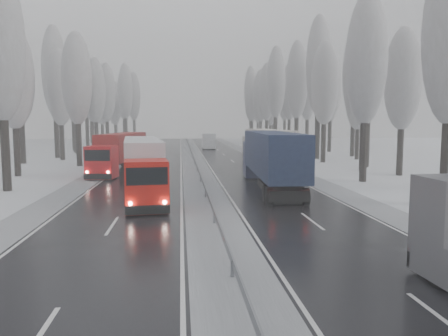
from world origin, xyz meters
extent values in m
plane|color=silver|center=(0.00, 0.00, 0.00)|extent=(260.00, 260.00, 0.00)
cube|color=black|center=(5.25, 30.00, 0.01)|extent=(7.50, 200.00, 0.03)
cube|color=black|center=(-5.25, 30.00, 0.01)|extent=(7.50, 200.00, 0.03)
cube|color=#ADB0B5|center=(0.00, 30.00, 0.02)|extent=(3.00, 200.00, 0.04)
cube|color=#ADB0B5|center=(10.20, 30.00, 0.02)|extent=(2.40, 200.00, 0.04)
cube|color=#ADB0B5|center=(-10.20, 30.00, 0.02)|extent=(2.40, 200.00, 0.04)
cube|color=slate|center=(0.00, 30.00, 0.60)|extent=(0.06, 200.00, 0.32)
cube|color=slate|center=(0.00, 28.00, 0.30)|extent=(0.12, 0.12, 0.60)
cube|color=slate|center=(0.00, 60.00, 0.30)|extent=(0.12, 0.12, 0.60)
cylinder|color=black|center=(15.04, 15.67, 2.80)|extent=(0.68, 0.68, 5.60)
cylinder|color=black|center=(14.51, 27.03, 2.81)|extent=(0.68, 0.68, 5.62)
ellipsoid|color=gray|center=(14.51, 27.03, 10.84)|extent=(3.60, 3.60, 11.48)
cylinder|color=black|center=(20.02, 31.03, 2.47)|extent=(0.64, 0.64, 4.94)
ellipsoid|color=gray|center=(20.02, 31.03, 9.53)|extent=(3.60, 3.60, 10.09)
cylinder|color=black|center=(17.90, 35.17, 2.66)|extent=(0.66, 0.66, 5.32)
ellipsoid|color=gray|center=(17.90, 35.17, 10.27)|extent=(3.60, 3.60, 10.88)
cylinder|color=black|center=(20.12, 39.17, 3.16)|extent=(0.72, 0.72, 6.31)
ellipsoid|color=gray|center=(20.12, 39.17, 12.17)|extent=(3.60, 3.60, 12.90)
cylinder|color=black|center=(17.02, 45.60, 2.69)|extent=(0.67, 0.67, 5.38)
ellipsoid|color=gray|center=(17.02, 45.60, 10.37)|extent=(3.60, 3.60, 10.98)
cylinder|color=black|center=(23.31, 49.60, 2.30)|extent=(0.62, 0.62, 4.59)
ellipsoid|color=gray|center=(23.31, 49.60, 8.86)|extent=(3.60, 3.60, 9.39)
cylinder|color=black|center=(17.90, 51.02, 3.47)|extent=(0.76, 0.76, 6.95)
ellipsoid|color=gray|center=(17.90, 51.02, 13.40)|extent=(3.60, 3.60, 14.19)
cylinder|color=black|center=(24.81, 55.02, 3.30)|extent=(0.74, 0.74, 6.59)
ellipsoid|color=gray|center=(24.81, 55.02, 12.71)|extent=(3.60, 3.60, 13.46)
cylinder|color=black|center=(17.56, 61.27, 3.18)|extent=(0.72, 0.72, 6.37)
ellipsoid|color=gray|center=(17.56, 61.27, 12.28)|extent=(3.60, 3.60, 13.01)
cylinder|color=black|center=(24.72, 65.27, 2.99)|extent=(0.70, 0.70, 5.97)
ellipsoid|color=gray|center=(24.72, 65.27, 11.52)|extent=(3.60, 3.60, 12.20)
cylinder|color=black|center=(16.34, 71.95, 3.33)|extent=(0.74, 0.74, 6.65)
ellipsoid|color=gray|center=(16.34, 71.95, 12.83)|extent=(3.60, 3.60, 13.59)
cylinder|color=black|center=(23.71, 75.95, 3.07)|extent=(0.71, 0.71, 6.14)
ellipsoid|color=gray|center=(23.71, 75.95, 11.84)|extent=(3.60, 3.60, 12.54)
cylinder|color=black|center=(16.56, 81.70, 3.03)|extent=(0.71, 0.71, 6.05)
ellipsoid|color=gray|center=(16.56, 81.70, 11.68)|extent=(3.60, 3.60, 12.37)
cylinder|color=black|center=(22.48, 85.70, 3.15)|extent=(0.72, 0.72, 6.30)
ellipsoid|color=gray|center=(22.48, 85.70, 12.15)|extent=(3.60, 3.60, 12.87)
cylinder|color=black|center=(16.63, 89.21, 2.94)|extent=(0.70, 0.70, 5.88)
ellipsoid|color=gray|center=(16.63, 89.21, 11.33)|extent=(3.60, 3.60, 12.00)
cylinder|color=black|center=(19.77, 93.21, 2.43)|extent=(0.64, 0.64, 4.86)
ellipsoid|color=gray|center=(19.77, 93.21, 9.37)|extent=(3.60, 3.60, 9.92)
cylinder|color=black|center=(15.73, 96.32, 2.99)|extent=(0.70, 0.70, 5.98)
ellipsoid|color=gray|center=(15.73, 96.32, 11.53)|extent=(3.60, 3.60, 12.21)
cylinder|color=black|center=(24.94, 100.32, 3.09)|extent=(0.71, 0.71, 6.19)
ellipsoid|color=gray|center=(24.94, 100.32, 11.93)|extent=(3.60, 3.60, 12.64)
cylinder|color=black|center=(17.04, 106.16, 3.43)|extent=(0.75, 0.75, 6.86)
ellipsoid|color=gray|center=(17.04, 106.16, 13.22)|extent=(3.60, 3.60, 14.01)
cylinder|color=black|center=(24.02, 110.16, 2.77)|extent=(0.68, 0.68, 5.55)
ellipsoid|color=gray|center=(24.02, 110.16, 10.70)|extent=(3.60, 3.60, 11.33)
cylinder|color=black|center=(18.73, 116.73, 3.05)|extent=(0.71, 0.71, 6.09)
ellipsoid|color=gray|center=(18.73, 116.73, 11.75)|extent=(3.60, 3.60, 12.45)
cylinder|color=black|center=(21.55, 120.73, 2.74)|extent=(0.67, 0.67, 5.49)
ellipsoid|color=gray|center=(21.55, 120.73, 10.58)|extent=(3.60, 3.60, 11.21)
cylinder|color=black|center=(-15.13, 24.57, 2.92)|extent=(0.69, 0.69, 5.83)
ellipsoid|color=gray|center=(-15.13, 24.57, 11.25)|extent=(3.60, 3.60, 11.92)
cylinder|color=black|center=(-17.75, 34.20, 2.52)|extent=(0.65, 0.65, 5.03)
ellipsoid|color=gray|center=(-17.75, 34.20, 9.70)|extent=(3.60, 3.60, 10.28)
cylinder|color=black|center=(-13.94, 43.73, 2.72)|extent=(0.67, 0.67, 5.44)
ellipsoid|color=gray|center=(-13.94, 43.73, 10.49)|extent=(3.60, 3.60, 11.11)
cylinder|color=black|center=(-21.85, 47.73, 2.86)|extent=(0.69, 0.69, 5.72)
ellipsoid|color=gray|center=(-21.85, 47.73, 11.04)|extent=(3.60, 3.60, 11.69)
cylinder|color=black|center=(-18.26, 52.71, 2.61)|extent=(0.66, 0.66, 5.23)
ellipsoid|color=gray|center=(-18.26, 52.71, 10.08)|extent=(3.60, 3.60, 10.68)
cylinder|color=black|center=(-20.05, 56.71, 3.30)|extent=(0.74, 0.74, 6.60)
ellipsoid|color=gray|center=(-20.05, 56.71, 12.74)|extent=(3.60, 3.60, 13.49)
cylinder|color=black|center=(-18.16, 62.35, 2.58)|extent=(0.65, 0.65, 5.16)
ellipsoid|color=gray|center=(-18.16, 62.35, 9.95)|extent=(3.60, 3.60, 10.54)
cylinder|color=black|center=(-19.54, 66.35, 2.90)|extent=(0.69, 0.69, 5.79)
ellipsoid|color=gray|center=(-19.54, 66.35, 11.18)|extent=(3.60, 3.60, 11.84)
cylinder|color=black|center=(-16.58, 69.11, 2.82)|extent=(0.68, 0.68, 5.64)
ellipsoid|color=gray|center=(-16.58, 69.11, 10.89)|extent=(3.60, 3.60, 11.53)
cylinder|color=black|center=(-21.42, 73.11, 3.28)|extent=(0.73, 0.73, 6.56)
ellipsoid|color=gray|center=(-21.42, 73.11, 12.65)|extent=(3.60, 3.60, 13.40)
cylinder|color=black|center=(-16.33, 79.19, 2.90)|extent=(0.69, 0.69, 5.79)
ellipsoid|color=gray|center=(-16.33, 79.19, 11.17)|extent=(3.60, 3.60, 11.84)
cylinder|color=black|center=(-21.09, 83.19, 3.32)|extent=(0.74, 0.74, 6.65)
ellipsoid|color=gray|center=(-21.09, 83.19, 12.82)|extent=(3.60, 3.60, 13.58)
cylinder|color=black|center=(-18.93, 88.54, 2.56)|extent=(0.65, 0.65, 5.12)
ellipsoid|color=gray|center=(-18.93, 88.54, 9.88)|extent=(3.60, 3.60, 10.46)
cylinder|color=black|center=(-21.82, 92.54, 2.92)|extent=(0.69, 0.69, 5.84)
ellipsoid|color=gray|center=(-21.82, 92.54, 11.26)|extent=(3.60, 3.60, 11.92)
cylinder|color=black|center=(-15.07, 99.33, 3.34)|extent=(0.74, 0.74, 6.67)
ellipsoid|color=gray|center=(-15.07, 99.33, 12.87)|extent=(3.60, 3.60, 13.63)
cylinder|color=black|center=(-24.20, 103.33, 3.15)|extent=(0.72, 0.72, 6.31)
ellipsoid|color=gray|center=(-24.20, 103.33, 12.16)|extent=(3.60, 3.60, 12.88)
cylinder|color=black|center=(-14.05, 108.72, 3.14)|extent=(0.72, 0.72, 6.29)
ellipsoid|color=gray|center=(-14.05, 108.72, 12.12)|extent=(3.60, 3.60, 12.84)
cylinder|color=black|center=(-19.66, 112.72, 2.43)|extent=(0.64, 0.64, 4.86)
ellipsoid|color=gray|center=(-19.66, 112.72, 9.36)|extent=(3.60, 3.60, 9.92)
cylinder|color=black|center=(-17.56, 115.31, 3.31)|extent=(0.74, 0.74, 6.63)
ellipsoid|color=gray|center=(-17.56, 115.31, 12.78)|extent=(3.60, 3.60, 13.54)
cylinder|color=black|center=(-20.33, 119.31, 2.89)|extent=(0.69, 0.69, 5.79)
ellipsoid|color=gray|center=(-20.33, 119.31, 11.16)|extent=(3.60, 3.60, 11.82)
cube|color=black|center=(7.59, 4.71, 2.62)|extent=(2.56, 0.21, 1.11)
cube|color=black|center=(7.59, 4.82, 0.50)|extent=(2.79, 0.27, 0.56)
cylinder|color=black|center=(6.51, 2.38, 0.58)|extent=(0.43, 1.17, 1.16)
sphere|color=white|center=(6.53, 4.81, 0.95)|extent=(0.24, 0.24, 0.24)
cube|color=#1B2144|center=(5.65, 30.81, 1.82)|extent=(2.89, 3.00, 3.31)
cube|color=black|center=(5.72, 32.19, 2.59)|extent=(2.54, 0.23, 1.10)
cube|color=black|center=(5.72, 32.30, 0.50)|extent=(2.77, 0.29, 0.55)
cube|color=#131935|center=(5.25, 22.21, 2.98)|extent=(3.48, 14.47, 3.09)
cube|color=black|center=(4.91, 14.99, 0.61)|extent=(2.54, 0.25, 0.50)
cube|color=black|center=(5.06, 18.24, 0.83)|extent=(2.71, 6.18, 0.50)
cube|color=black|center=(4.94, 15.59, 0.39)|extent=(2.54, 0.19, 0.66)
cylinder|color=black|center=(4.45, 29.98, 0.57)|extent=(0.44, 1.17, 1.15)
cylinder|color=black|center=(6.77, 29.88, 0.57)|extent=(0.44, 1.17, 1.15)
cylinder|color=black|center=(3.89, 17.85, 0.57)|extent=(0.44, 1.17, 1.15)
cylinder|color=black|center=(6.20, 17.74, 0.57)|extent=(0.44, 1.17, 1.15)
cylinder|color=black|center=(3.82, 16.42, 0.57)|extent=(0.44, 1.17, 1.15)
cylinder|color=black|center=(6.13, 16.31, 0.57)|extent=(0.44, 1.17, 1.15)
sphere|color=#FF0C05|center=(3.86, 14.96, 1.49)|extent=(0.22, 0.22, 0.22)
sphere|color=#FF0C05|center=(5.96, 14.86, 1.49)|extent=(0.22, 0.22, 0.22)
sphere|color=white|center=(4.68, 32.38, 0.94)|extent=(0.24, 0.24, 0.24)
sphere|color=white|center=(6.77, 32.29, 0.94)|extent=(0.24, 0.24, 0.24)
cube|color=#A49F91|center=(7.93, 47.03, 1.79)|extent=(2.82, 2.92, 3.26)
cube|color=black|center=(7.88, 48.39, 2.55)|extent=(2.50, 0.20, 1.09)
cube|color=black|center=(7.88, 48.50, 0.49)|extent=(2.72, 0.26, 0.54)
cube|color=silver|center=(8.25, 38.58, 2.93)|extent=(3.30, 14.20, 3.04)
cube|color=black|center=(8.52, 31.47, 0.60)|extent=(2.50, 0.22, 0.49)
cube|color=black|center=(8.40, 34.67, 0.81)|extent=(2.61, 6.05, 0.49)
cube|color=black|center=(8.49, 32.07, 0.38)|extent=(2.50, 0.16, 0.65)
cylinder|color=black|center=(6.82, 46.12, 0.56)|extent=(0.42, 1.14, 1.13)
cylinder|color=black|center=(9.10, 46.21, 0.56)|extent=(0.42, 1.14, 1.13)
cylinder|color=black|center=(7.27, 34.20, 0.56)|extent=(0.42, 1.14, 1.13)
cylinder|color=black|center=(9.55, 34.28, 0.56)|extent=(0.42, 1.14, 1.13)
cylinder|color=black|center=(7.33, 32.79, 0.56)|extent=(0.42, 1.14, 1.13)
cylinder|color=black|center=(9.60, 32.87, 0.56)|extent=(0.42, 1.14, 1.13)
sphere|color=#FF0C05|center=(7.49, 31.36, 1.47)|extent=(0.22, 0.22, 0.22)
sphere|color=#FF0C05|center=(9.55, 31.44, 1.47)|extent=(0.22, 0.22, 0.22)
sphere|color=white|center=(6.84, 48.49, 0.92)|extent=(0.24, 0.24, 0.24)
sphere|color=white|center=(8.90, 48.57, 0.92)|extent=(0.24, 0.24, 0.24)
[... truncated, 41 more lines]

